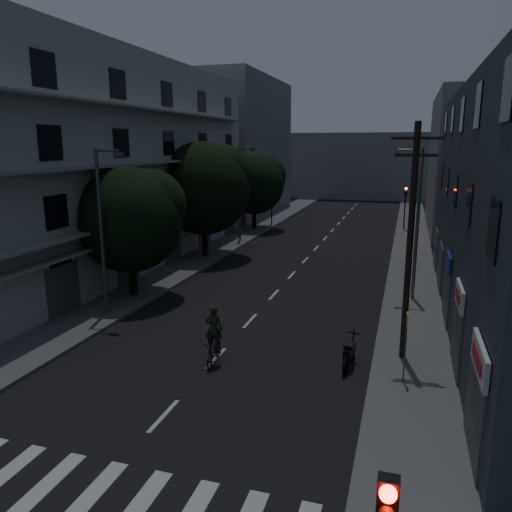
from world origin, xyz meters
The scene contains 21 objects.
ground centered at (0.00, 25.00, 0.00)m, with size 160.00×160.00×0.00m, color black.
sidewalk_left centered at (-7.50, 25.00, 0.07)m, with size 3.00×90.00×0.15m, color #565659.
sidewalk_right centered at (7.50, 25.00, 0.07)m, with size 3.00×90.00×0.15m, color #565659.
crosswalk centered at (0.00, -2.00, 0.00)m, with size 10.90×3.00×0.01m.
lane_markings centered at (0.00, 31.25, 0.01)m, with size 0.15×60.50×0.01m.
building_left centered at (-11.98, 18.00, 6.99)m, with size 7.00×36.00×14.00m.
building_far_left centered at (-12.00, 48.00, 8.00)m, with size 6.00×20.00×16.00m, color slate.
building_far_right centered at (12.00, 42.00, 6.50)m, with size 6.00×20.00×13.00m, color slate.
building_far_end centered at (0.00, 70.00, 5.00)m, with size 24.00×8.00×10.00m, color slate.
tree_near centered at (-7.34, 12.89, 4.57)m, with size 5.72×5.72×7.06m.
tree_mid centered at (-7.43, 23.50, 5.41)m, with size 6.84×6.84×8.41m.
tree_far centered at (-7.51, 36.32, 4.74)m, with size 5.92×5.92×7.33m.
traffic_signal_far_right centered at (6.73, 40.12, 3.10)m, with size 0.28×0.37×4.10m.
traffic_signal_far_left centered at (-6.41, 38.64, 3.10)m, with size 0.28×0.37×4.10m.
street_lamp_left_near centered at (-6.92, 9.64, 4.60)m, with size 1.51×0.25×8.00m.
street_lamp_right centered at (7.38, 16.69, 4.60)m, with size 1.51×0.25×8.00m.
street_lamp_left_far centered at (-6.85, 30.14, 4.60)m, with size 1.51×0.25×8.00m.
utility_pole centered at (7.10, 8.48, 4.87)m, with size 1.80×0.24×9.00m.
bus_stop_sign centered at (7.16, 6.34, 1.89)m, with size 0.06×0.35×2.52m.
motorcycle centered at (5.17, 7.24, 0.52)m, with size 0.60×2.06×1.32m.
cyclist centered at (0.10, 6.08, 0.79)m, with size 0.86×1.91×2.34m.
Camera 1 is at (6.90, -10.73, 8.35)m, focal length 35.00 mm.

